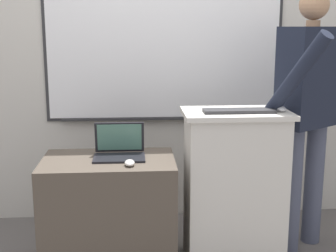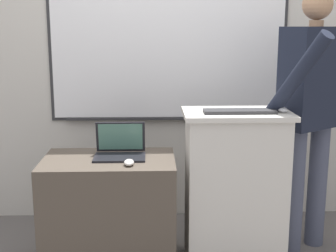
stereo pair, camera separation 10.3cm
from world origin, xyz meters
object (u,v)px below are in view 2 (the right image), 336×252
at_px(wireless_keyboard, 240,111).
at_px(computer_mouse_by_keyboard, 282,110).
at_px(side_desk, 110,212).
at_px(computer_mouse_by_laptop, 129,162).
at_px(lectern_podium, 235,189).
at_px(person_presenter, 312,104).
at_px(laptop, 120,147).

bearing_deg(wireless_keyboard, computer_mouse_by_keyboard, 2.75).
bearing_deg(side_desk, computer_mouse_by_laptop, -47.89).
height_order(lectern_podium, computer_mouse_by_laptop, lectern_podium).
height_order(lectern_podium, computer_mouse_by_keyboard, computer_mouse_by_keyboard).
distance_m(lectern_podium, computer_mouse_by_keyboard, 0.59).
distance_m(person_presenter, computer_mouse_by_keyboard, 0.34).
relative_size(person_presenter, laptop, 5.47).
xyz_separation_m(computer_mouse_by_laptop, computer_mouse_by_keyboard, (0.93, 0.10, 0.30)).
bearing_deg(lectern_podium, laptop, 174.65).
height_order(person_presenter, laptop, person_presenter).
relative_size(lectern_podium, computer_mouse_by_keyboard, 10.09).
bearing_deg(computer_mouse_by_laptop, wireless_keyboard, 7.73).
height_order(side_desk, computer_mouse_by_laptop, computer_mouse_by_laptop).
xyz_separation_m(person_presenter, computer_mouse_by_laptop, (-1.19, -0.32, -0.29)).
relative_size(lectern_podium, side_desk, 1.22).
distance_m(person_presenter, wireless_keyboard, 0.57).
bearing_deg(computer_mouse_by_laptop, side_desk, 132.11).
height_order(person_presenter, computer_mouse_by_keyboard, person_presenter).
height_order(wireless_keyboard, computer_mouse_by_laptop, wireless_keyboard).
xyz_separation_m(side_desk, computer_mouse_by_keyboard, (1.07, -0.05, 0.67)).
xyz_separation_m(lectern_podium, laptop, (-0.73, 0.07, 0.27)).
bearing_deg(side_desk, person_presenter, 7.47).
height_order(person_presenter, wireless_keyboard, person_presenter).
xyz_separation_m(side_desk, computer_mouse_by_laptop, (0.13, -0.15, 0.37)).
bearing_deg(laptop, person_presenter, 5.03).
height_order(computer_mouse_by_laptop, computer_mouse_by_keyboard, computer_mouse_by_keyboard).
distance_m(lectern_podium, wireless_keyboard, 0.51).
bearing_deg(person_presenter, computer_mouse_by_laptop, 161.75).
distance_m(laptop, computer_mouse_by_keyboard, 1.03).
bearing_deg(person_presenter, side_desk, 154.02).
distance_m(side_desk, wireless_keyboard, 1.04).
xyz_separation_m(lectern_podium, wireless_keyboard, (0.01, -0.05, 0.51)).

